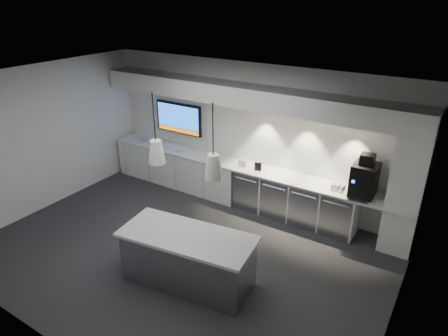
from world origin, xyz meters
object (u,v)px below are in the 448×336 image
Objects in this scene: wall_tv at (179,118)px; bin at (134,250)px; island at (188,259)px; coffee_machine at (364,178)px.

bin is (1.37, -3.08, -1.33)m from wall_tv.
island is 1.14m from bin.
bin is at bearing 176.65° from island.
bin is at bearing -138.00° from coffee_machine.
island is 4.78× the size of bin.
wall_tv reaches higher than bin.
wall_tv is 1.58× the size of coffee_machine.
island is (2.48, -2.99, -1.11)m from wall_tv.
coffee_machine is (4.39, -0.25, -0.33)m from wall_tv.
island is at bearing 4.22° from bin.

